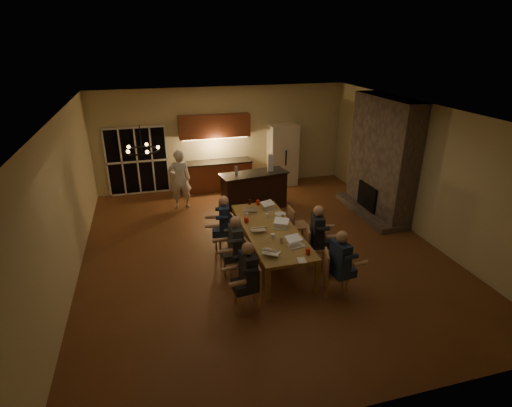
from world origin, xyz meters
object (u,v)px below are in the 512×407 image
(chair_left_near, at_px, (247,287))
(person_left_mid, at_px, (236,248))
(laptop_e, at_px, (250,206))
(can_right, at_px, (283,217))
(laptop_f, at_px, (270,205))
(bar_island, at_px, (254,191))
(plate_far, at_px, (280,214))
(bar_blender, at_px, (270,163))
(mug_mid, at_px, (266,216))
(redcup_far, at_px, (258,203))
(mug_front, at_px, (273,236))
(laptop_c, at_px, (258,225))
(bar_bottle, at_px, (236,170))
(mug_back, at_px, (247,215))
(person_left_far, at_px, (224,224))
(laptop_a, at_px, (271,248))
(person_right_near, at_px, (340,265))
(redcup_near, at_px, (308,251))
(standing_person, at_px, (180,179))
(can_silver, at_px, (281,240))
(person_left_near, at_px, (248,277))
(chair_left_mid, at_px, (236,260))
(redcup_mid, at_px, (246,220))
(can_cola, at_px, (250,202))
(dining_table, at_px, (270,244))
(chair_right_near, at_px, (336,273))
(chair_right_far, at_px, (299,225))
(person_right_mid, at_px, (317,236))
(plate_near, at_px, (296,239))
(laptop_b, at_px, (296,241))
(plate_left, at_px, (267,251))
(chair_left_far, at_px, (226,235))
(chair_right_mid, at_px, (317,247))
(laptop_d, at_px, (281,223))

(chair_left_near, relative_size, person_left_mid, 0.64)
(laptop_e, distance_m, can_right, 0.91)
(laptop_f, bearing_deg, bar_island, 69.42)
(plate_far, distance_m, bar_blender, 2.34)
(mug_mid, bearing_deg, redcup_far, 89.38)
(mug_front, bearing_deg, redcup_far, 84.45)
(laptop_c, relative_size, bar_bottle, 1.33)
(chair_left_near, bearing_deg, laptop_c, 158.69)
(laptop_e, bearing_deg, mug_back, 78.08)
(bar_island, distance_m, person_left_far, 2.57)
(laptop_a, height_order, bar_bottle, bar_bottle)
(person_right_near, distance_m, redcup_near, 0.64)
(laptop_c, bearing_deg, chair_left_near, 73.90)
(standing_person, bearing_deg, plate_far, 123.15)
(redcup_near, bearing_deg, mug_front, 119.52)
(person_right_near, distance_m, can_silver, 1.28)
(redcup_far, bearing_deg, person_left_far, -142.85)
(person_left_near, height_order, redcup_far, person_left_near)
(bar_bottle, bearing_deg, chair_left_mid, -102.95)
(redcup_mid, distance_m, can_cola, 1.06)
(dining_table, height_order, redcup_mid, redcup_mid)
(chair_left_near, distance_m, laptop_f, 2.86)
(laptop_e, relative_size, mug_back, 3.20)
(person_right_near, distance_m, can_cola, 3.24)
(chair_right_near, height_order, plate_far, chair_right_near)
(chair_left_near, bearing_deg, laptop_f, 155.53)
(redcup_near, bearing_deg, bar_blender, 82.87)
(chair_right_far, distance_m, mug_front, 1.48)
(person_right_mid, xyz_separation_m, can_cola, (-1.00, 1.91, 0.12))
(laptop_c, height_order, mug_front, laptop_c)
(bar_island, xyz_separation_m, plate_near, (-0.02, -3.44, 0.22))
(chair_left_mid, relative_size, person_right_mid, 0.64)
(bar_island, relative_size, chair_right_far, 2.13)
(dining_table, relative_size, chair_right_near, 3.37)
(chair_left_mid, relative_size, laptop_a, 2.78)
(can_cola, bearing_deg, laptop_b, -81.07)
(person_right_mid, xyz_separation_m, mug_front, (-0.98, 0.03, 0.11))
(standing_person, height_order, plate_left, standing_person)
(chair_left_far, height_order, laptop_c, laptop_c)
(plate_near, bearing_deg, standing_person, 116.04)
(plate_far, bearing_deg, mug_front, -115.75)
(laptop_e, relative_size, redcup_near, 2.67)
(chair_right_mid, relative_size, laptop_d, 2.78)
(person_right_mid, xyz_separation_m, redcup_near, (-0.53, -0.77, 0.12))
(can_right, xyz_separation_m, plate_left, (-0.75, -1.28, -0.05))
(chair_right_near, relative_size, standing_person, 0.52)
(redcup_near, relative_size, can_cola, 1.00)
(mug_back, relative_size, redcup_near, 0.83)
(mug_mid, distance_m, bar_bottle, 2.28)
(laptop_d, xyz_separation_m, mug_back, (-0.57, 0.76, -0.06))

